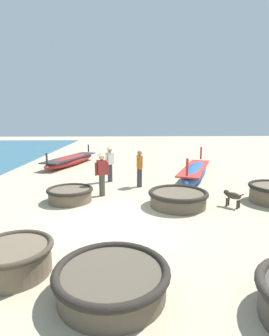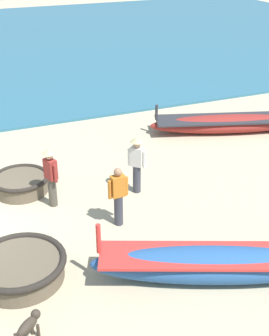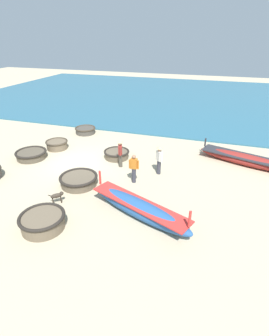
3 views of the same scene
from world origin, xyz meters
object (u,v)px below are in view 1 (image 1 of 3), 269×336
object	(u,v)px
coracle_far_left	(13,258)
fisherman_standing_right	(140,168)
fisherman_hauling	(110,161)
dog	(232,196)
long_boat_ochre_hull	(195,172)
coracle_weathered	(112,279)
long_boat_blue_hull	(71,160)
coracle_beside_post	(70,194)
coracle_nearest	(178,198)
fisherman_with_hat	(102,171)

from	to	relation	value
coracle_far_left	fisherman_standing_right	distance (m)	6.94
fisherman_hauling	fisherman_standing_right	xyz separation A→B (m)	(1.31, -1.03, -0.12)
fisherman_hauling	dog	size ratio (longest dim) A/B	3.04
fisherman_hauling	dog	distance (m)	5.69
long_boat_ochre_hull	coracle_weathered	bearing A→B (deg)	-113.54
long_boat_ochre_hull	dog	xyz separation A→B (m)	(0.20, -3.87, -0.02)
coracle_weathered	long_boat_blue_hull	world-z (taller)	long_boat_blue_hull
coracle_far_left	fisherman_standing_right	bearing A→B (deg)	66.89
coracle_beside_post	fisherman_hauling	xyz separation A→B (m)	(1.24, 2.99, 0.69)
fisherman_hauling	fisherman_standing_right	distance (m)	1.67
coracle_nearest	dog	world-z (taller)	dog
coracle_beside_post	long_boat_blue_hull	size ratio (longest dim) A/B	0.28
coracle_weathered	fisherman_hauling	bearing A→B (deg)	93.16
coracle_far_left	coracle_nearest	xyz separation A→B (m)	(3.84, 3.73, -0.02)
coracle_far_left	long_boat_ochre_hull	distance (m)	9.20
coracle_far_left	dog	bearing A→B (deg)	32.68
coracle_beside_post	coracle_weathered	xyz separation A→B (m)	(1.69, -5.07, 0.00)
fisherman_standing_right	fisherman_with_hat	world-z (taller)	fisherman_with_hat
coracle_beside_post	coracle_far_left	world-z (taller)	coracle_far_left
long_boat_ochre_hull	dog	size ratio (longest dim) A/B	9.26
coracle_far_left	dog	xyz separation A→B (m)	(5.59, 3.59, 0.07)
coracle_beside_post	coracle_weathered	distance (m)	5.35
fisherman_with_hat	long_boat_ochre_hull	bearing A→B (deg)	29.95
coracle_beside_post	coracle_far_left	bearing A→B (deg)	-92.12
long_boat_blue_hull	dog	distance (m)	10.96
coracle_far_left	fisherman_hauling	world-z (taller)	fisherman_hauling
coracle_weathered	dog	bearing A→B (deg)	48.73
long_boat_ochre_hull	fisherman_hauling	world-z (taller)	fisherman_hauling
coracle_beside_post	coracle_weathered	world-z (taller)	coracle_weathered
coracle_beside_post	long_boat_ochre_hull	world-z (taller)	long_boat_ochre_hull
coracle_weathered	fisherman_with_hat	xyz separation A→B (m)	(-0.62, 5.73, 0.69)
coracle_far_left	long_boat_ochre_hull	bearing A→B (deg)	54.12
coracle_far_left	fisherman_with_hat	distance (m)	5.25
long_boat_blue_hull	fisherman_hauling	bearing A→B (deg)	-59.87
coracle_nearest	fisherman_hauling	distance (m)	4.45
dog	long_boat_ochre_hull	bearing A→B (deg)	92.94
coracle_beside_post	long_boat_blue_hull	world-z (taller)	long_boat_blue_hull
long_boat_ochre_hull	dog	bearing A→B (deg)	-87.06
coracle_beside_post	fisherman_with_hat	xyz separation A→B (m)	(1.07, 0.66, 0.69)
coracle_weathered	fisherman_standing_right	bearing A→B (deg)	83.00
coracle_weathered	long_boat_ochre_hull	world-z (taller)	long_boat_ochre_hull
long_boat_ochre_hull	fisherman_with_hat	bearing A→B (deg)	-150.05
coracle_far_left	fisherman_hauling	size ratio (longest dim) A/B	0.88
coracle_beside_post	fisherman_standing_right	distance (m)	3.27
fisherman_standing_right	coracle_weathered	bearing A→B (deg)	-97.00
coracle_beside_post	fisherman_with_hat	size ratio (longest dim) A/B	0.96
fisherman_standing_right	fisherman_with_hat	bearing A→B (deg)	-138.76
long_boat_blue_hull	fisherman_standing_right	bearing A→B (deg)	-54.84
coracle_weathered	fisherman_with_hat	distance (m)	5.81
long_boat_blue_hull	dog	xyz separation A→B (m)	(6.92, -8.50, 0.05)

